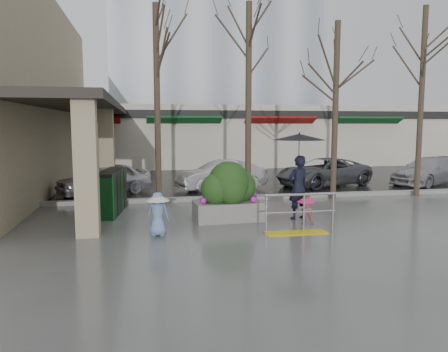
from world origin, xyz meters
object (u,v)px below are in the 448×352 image
object	(u,v)px
tree_midwest	(249,54)
car_d	(429,171)
car_c	(323,172)
child_pink	(306,206)
handrail	(299,219)
news_boxes	(113,191)
tree_mideast	(337,67)
tree_east	(424,55)
planter	(229,192)
woman	(299,166)
car_a	(104,179)
tree_west	(156,55)
car_b	(222,175)
child_blue	(158,210)

from	to	relation	value
tree_midwest	car_d	xyz separation A→B (m)	(9.41, 2.89, -4.60)
car_c	tree_midwest	bearing A→B (deg)	-73.16
tree_midwest	child_pink	distance (m)	6.15
handrail	news_boxes	distance (m)	6.03
news_boxes	handrail	bearing A→B (deg)	-29.32
tree_mideast	car_d	bearing A→B (deg)	25.30
car_d	tree_east	bearing A→B (deg)	-65.46
tree_midwest	car_d	size ratio (longest dim) A/B	1.61
tree_mideast	child_pink	bearing A→B (deg)	-123.69
planter	car_d	xyz separation A→B (m)	(10.71, 5.85, -0.20)
woman	car_a	distance (m)	8.31
tree_mideast	car_d	distance (m)	7.97
tree_east	tree_midwest	bearing A→B (deg)	180.00
handrail	tree_west	world-z (taller)	tree_west
handrail	car_b	distance (m)	7.80
tree_west	child_pink	size ratio (longest dim) A/B	7.59
car_a	car_b	xyz separation A→B (m)	(4.81, 0.45, 0.00)
tree_midwest	car_c	bearing A→B (deg)	37.13
news_boxes	tree_mideast	bearing A→B (deg)	15.83
tree_east	car_b	size ratio (longest dim) A/B	1.88
child_blue	planter	size ratio (longest dim) A/B	0.55
child_blue	news_boxes	bearing A→B (deg)	-54.59
planter	car_c	world-z (taller)	planter
handrail	woman	bearing A→B (deg)	70.40
car_d	woman	bearing A→B (deg)	-78.39
woman	child_pink	distance (m)	1.27
car_c	car_d	world-z (taller)	same
child_blue	car_a	xyz separation A→B (m)	(-1.85, 6.93, -0.02)
child_pink	woman	bearing A→B (deg)	-85.47
tree_mideast	child_pink	xyz separation A→B (m)	(-2.59, -3.89, -4.34)
handrail	tree_mideast	xyz separation A→B (m)	(3.14, 4.80, 4.48)
tree_mideast	woman	xyz separation A→B (m)	(-2.56, -3.17, -3.29)
tree_mideast	car_a	distance (m)	9.86
tree_midwest	car_b	bearing A→B (deg)	98.19
car_b	car_c	size ratio (longest dim) A/B	0.84
car_b	tree_mideast	bearing A→B (deg)	36.36
child_blue	car_c	xyz separation A→B (m)	(7.72, 7.68, -0.02)
planter	car_c	xyz separation A→B (m)	(5.63, 6.24, -0.20)
tree_west	car_c	size ratio (longest dim) A/B	1.50
child_pink	tree_mideast	bearing A→B (deg)	-116.74
tree_midwest	planter	bearing A→B (deg)	-113.62
tree_west	car_d	distance (m)	13.68
tree_midwest	tree_east	xyz separation A→B (m)	(6.80, -0.00, 0.15)
planter	news_boxes	bearing A→B (deg)	152.86
woman	news_boxes	size ratio (longest dim) A/B	1.03
planter	car_a	distance (m)	6.76
tree_mideast	woman	size ratio (longest dim) A/B	2.55
tree_east	car_b	distance (m)	9.15
car_a	tree_west	bearing A→B (deg)	10.50
child_pink	car_d	bearing A→B (deg)	-135.15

